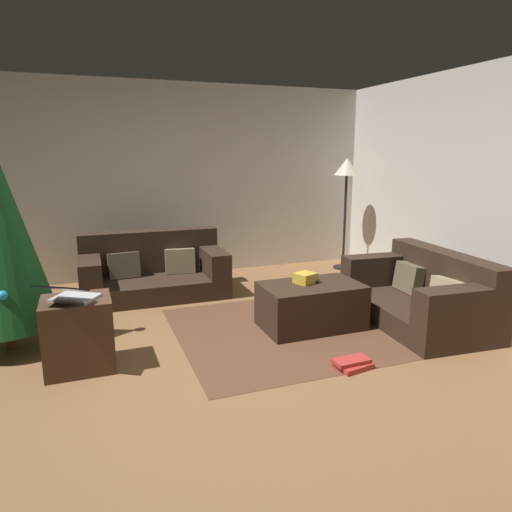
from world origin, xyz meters
TOP-DOWN VIEW (x-y plane):
  - ground_plane at (0.00, 0.00)m, footprint 6.40×6.40m
  - rear_partition at (0.00, 3.14)m, footprint 6.40×0.12m
  - couch_left at (-0.18, 2.25)m, footprint 1.68×0.90m
  - couch_right at (2.24, 0.34)m, footprint 1.00×1.63m
  - ottoman at (1.11, 0.59)m, footprint 0.97×0.60m
  - gift_box at (1.06, 0.66)m, footprint 0.24×0.23m
  - tv_remote at (1.19, 0.67)m, footprint 0.12×0.16m
  - side_table at (-1.03, 0.44)m, footprint 0.52×0.44m
  - laptop at (-1.06, 0.39)m, footprint 0.49×0.51m
  - book_stack at (1.01, -0.32)m, footprint 0.31×0.23m
  - corner_lamp at (2.64, 2.55)m, footprint 0.36×0.36m
  - area_rug at (1.11, 0.59)m, footprint 2.60×2.00m

SIDE VIEW (x-z plane):
  - ground_plane at x=0.00m, z-range 0.00..0.00m
  - area_rug at x=1.11m, z-range 0.00..0.01m
  - book_stack at x=1.01m, z-range 0.00..0.07m
  - ottoman at x=1.11m, z-range 0.00..0.44m
  - couch_right at x=2.24m, z-range -0.08..0.64m
  - couch_left at x=-0.18m, z-range -0.09..0.66m
  - side_table at x=-1.03m, z-range 0.00..0.58m
  - tv_remote at x=1.19m, z-range 0.44..0.46m
  - gift_box at x=1.06m, z-range 0.44..0.54m
  - laptop at x=-1.06m, z-range 0.55..0.73m
  - rear_partition at x=0.00m, z-range 0.00..2.60m
  - corner_lamp at x=2.64m, z-range 0.56..2.17m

